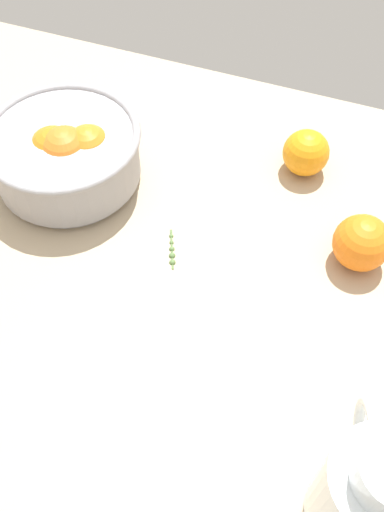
{
  "coord_description": "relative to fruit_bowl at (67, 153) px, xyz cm",
  "views": [
    {
      "loc": [
        11.02,
        -37.96,
        65.71
      ],
      "look_at": [
        -3.5,
        1.36,
        7.24
      ],
      "focal_mm": 40.89,
      "sensor_mm": 36.0,
      "label": 1
    }
  ],
  "objects": [
    {
      "name": "herb_sprig_0",
      "position": [
        19.47,
        -7.91,
        -4.98
      ],
      "size": [
        3.01,
        6.41,
        0.94
      ],
      "color": "#51713D",
      "rests_on": "ground_plane"
    },
    {
      "name": "fruit_bowl",
      "position": [
        0.0,
        0.0,
        0.0
      ],
      "size": [
        22.7,
        22.7,
        10.32
      ],
      "color": "#99999E",
      "rests_on": "ground_plane"
    },
    {
      "name": "ground_plane",
      "position": [
        27.6,
        -13.75,
        -6.75
      ],
      "size": [
        147.71,
        92.12,
        3.0
      ],
      "primitive_type": "cube",
      "color": "tan"
    },
    {
      "name": "juice_pitcher",
      "position": [
        49.92,
        -32.92,
        1.5
      ],
      "size": [
        10.66,
        15.54,
        18.0
      ],
      "color": "white",
      "rests_on": "ground_plane"
    },
    {
      "name": "loose_orange_1",
      "position": [
        32.66,
        14.03,
        -1.72
      ],
      "size": [
        7.05,
        7.05,
        7.05
      ],
      "primitive_type": "sphere",
      "color": "orange",
      "rests_on": "ground_plane"
    },
    {
      "name": "loose_orange_0",
      "position": [
        43.68,
        -0.3,
        -1.38
      ],
      "size": [
        7.73,
        7.73,
        7.73
      ],
      "primitive_type": "sphere",
      "color": "orange",
      "rests_on": "ground_plane"
    }
  ]
}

